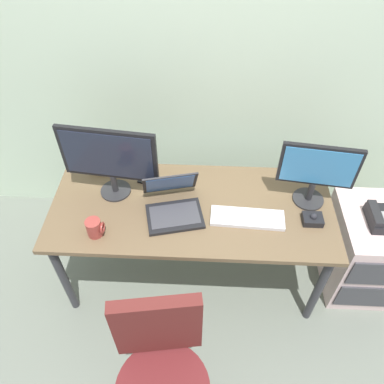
# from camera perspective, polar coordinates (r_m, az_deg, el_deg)

# --- Properties ---
(ground_plane) EXTENTS (8.00, 8.00, 0.00)m
(ground_plane) POSITION_cam_1_polar(r_m,az_deg,el_deg) (2.77, -0.00, -11.78)
(ground_plane) COLOR slate
(back_wall) EXTENTS (6.00, 0.10, 2.80)m
(back_wall) POSITION_cam_1_polar(r_m,az_deg,el_deg) (2.36, 0.88, 22.65)
(back_wall) COLOR beige
(back_wall) RESTS_ON ground
(desk) EXTENTS (1.64, 0.71, 0.70)m
(desk) POSITION_cam_1_polar(r_m,az_deg,el_deg) (2.26, -0.00, -3.35)
(desk) COLOR brown
(desk) RESTS_ON ground
(file_cabinet) EXTENTS (0.42, 0.53, 0.62)m
(file_cabinet) POSITION_cam_1_polar(r_m,az_deg,el_deg) (2.72, 24.26, -7.97)
(file_cabinet) COLOR beige
(file_cabinet) RESTS_ON ground
(desk_phone) EXTENTS (0.17, 0.20, 0.09)m
(desk_phone) POSITION_cam_1_polar(r_m,az_deg,el_deg) (2.46, 26.58, -3.52)
(desk_phone) COLOR black
(desk_phone) RESTS_ON file_cabinet
(office_chair) EXTENTS (0.52, 0.52, 0.91)m
(office_chair) POSITION_cam_1_polar(r_m,az_deg,el_deg) (2.04, -4.42, -26.21)
(office_chair) COLOR black
(office_chair) RESTS_ON ground
(monitor_main) EXTENTS (0.55, 0.18, 0.46)m
(monitor_main) POSITION_cam_1_polar(r_m,az_deg,el_deg) (2.15, -12.35, 4.99)
(monitor_main) COLOR #262628
(monitor_main) RESTS_ON desk
(monitor_side) EXTENTS (0.42, 0.18, 0.40)m
(monitor_side) POSITION_cam_1_polar(r_m,az_deg,el_deg) (2.18, 18.25, 3.03)
(monitor_side) COLOR #262628
(monitor_side) RESTS_ON desk
(keyboard) EXTENTS (0.42, 0.16, 0.03)m
(keyboard) POSITION_cam_1_polar(r_m,az_deg,el_deg) (2.15, 8.30, -3.83)
(keyboard) COLOR silver
(keyboard) RESTS_ON desk
(laptop) EXTENTS (0.37, 0.38, 0.22)m
(laptop) POSITION_cam_1_polar(r_m,az_deg,el_deg) (2.15, -2.86, -1.80)
(laptop) COLOR black
(laptop) RESTS_ON desk
(trackball_mouse) EXTENTS (0.11, 0.09, 0.07)m
(trackball_mouse) POSITION_cam_1_polar(r_m,az_deg,el_deg) (2.21, 17.62, -3.87)
(trackball_mouse) COLOR black
(trackball_mouse) RESTS_ON desk
(coffee_mug) EXTENTS (0.09, 0.08, 0.10)m
(coffee_mug) POSITION_cam_1_polar(r_m,az_deg,el_deg) (2.10, -14.37, -5.22)
(coffee_mug) COLOR brown
(coffee_mug) RESTS_ON desk
(cell_phone) EXTENTS (0.11, 0.16, 0.01)m
(cell_phone) POSITION_cam_1_polar(r_m,az_deg,el_deg) (2.39, -6.74, 2.42)
(cell_phone) COLOR black
(cell_phone) RESTS_ON desk
(banana) EXTENTS (0.19, 0.05, 0.04)m
(banana) POSITION_cam_1_polar(r_m,az_deg,el_deg) (2.45, -13.17, 3.15)
(banana) COLOR yellow
(banana) RESTS_ON desk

